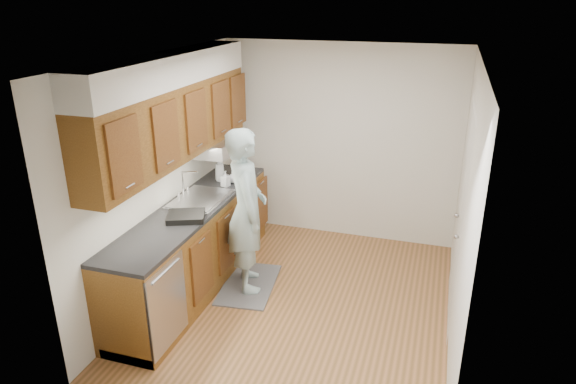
{
  "coord_description": "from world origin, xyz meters",
  "views": [
    {
      "loc": [
        1.25,
        -4.44,
        3.04
      ],
      "look_at": [
        -0.22,
        0.25,
        1.12
      ],
      "focal_mm": 32.0,
      "sensor_mm": 36.0,
      "label": 1
    }
  ],
  "objects_px": {
    "soap_bottle_a": "(220,169)",
    "steel_can": "(227,180)",
    "dish_rack": "(186,216)",
    "soap_bottle_b": "(225,179)",
    "soap_bottle_c": "(233,176)",
    "person": "(246,200)"
  },
  "relations": [
    {
      "from": "soap_bottle_a",
      "to": "steel_can",
      "type": "distance_m",
      "value": 0.18
    },
    {
      "from": "soap_bottle_a",
      "to": "steel_can",
      "type": "bearing_deg",
      "value": -35.34
    },
    {
      "from": "dish_rack",
      "to": "soap_bottle_b",
      "type": "bearing_deg",
      "value": 67.46
    },
    {
      "from": "soap_bottle_b",
      "to": "soap_bottle_c",
      "type": "distance_m",
      "value": 0.14
    },
    {
      "from": "person",
      "to": "dish_rack",
      "type": "distance_m",
      "value": 0.65
    },
    {
      "from": "steel_can",
      "to": "dish_rack",
      "type": "xyz_separation_m",
      "value": [
        0.02,
        -1.03,
        -0.03
      ]
    },
    {
      "from": "soap_bottle_b",
      "to": "dish_rack",
      "type": "distance_m",
      "value": 0.97
    },
    {
      "from": "dish_rack",
      "to": "soap_bottle_c",
      "type": "bearing_deg",
      "value": 65.4
    },
    {
      "from": "soap_bottle_a",
      "to": "soap_bottle_c",
      "type": "height_order",
      "value": "soap_bottle_a"
    },
    {
      "from": "soap_bottle_c",
      "to": "steel_can",
      "type": "xyz_separation_m",
      "value": [
        -0.05,
        -0.07,
        -0.02
      ]
    },
    {
      "from": "person",
      "to": "soap_bottle_a",
      "type": "xyz_separation_m",
      "value": [
        -0.6,
        0.67,
        0.06
      ]
    },
    {
      "from": "soap_bottle_a",
      "to": "soap_bottle_c",
      "type": "relative_size",
      "value": 1.92
    },
    {
      "from": "soap_bottle_b",
      "to": "soap_bottle_c",
      "type": "xyz_separation_m",
      "value": [
        0.04,
        0.13,
        -0.02
      ]
    },
    {
      "from": "soap_bottle_b",
      "to": "dish_rack",
      "type": "height_order",
      "value": "soap_bottle_b"
    },
    {
      "from": "soap_bottle_a",
      "to": "dish_rack",
      "type": "height_order",
      "value": "soap_bottle_a"
    },
    {
      "from": "soap_bottle_c",
      "to": "steel_can",
      "type": "bearing_deg",
      "value": -127.71
    },
    {
      "from": "person",
      "to": "soap_bottle_a",
      "type": "bearing_deg",
      "value": 14.26
    },
    {
      "from": "person",
      "to": "steel_can",
      "type": "relative_size",
      "value": 17.75
    },
    {
      "from": "soap_bottle_a",
      "to": "soap_bottle_c",
      "type": "xyz_separation_m",
      "value": [
        0.18,
        -0.02,
        -0.07
      ]
    },
    {
      "from": "person",
      "to": "steel_can",
      "type": "bearing_deg",
      "value": 11.79
    },
    {
      "from": "soap_bottle_c",
      "to": "dish_rack",
      "type": "bearing_deg",
      "value": -91.96
    },
    {
      "from": "person",
      "to": "steel_can",
      "type": "distance_m",
      "value": 0.75
    }
  ]
}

